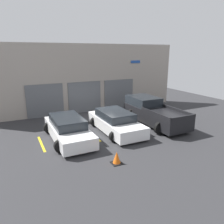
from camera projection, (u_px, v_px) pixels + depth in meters
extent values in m
plane|color=#2D2D30|center=(102.00, 122.00, 15.28)|extent=(28.00, 28.00, 0.00)
cube|color=#9E9389|center=(85.00, 78.00, 17.42)|extent=(16.25, 0.60, 5.35)
cube|color=#595B60|center=(45.00, 101.00, 16.13)|extent=(2.68, 0.08, 2.45)
cube|color=#595B60|center=(85.00, 97.00, 17.43)|extent=(2.68, 0.08, 2.45)
cube|color=#595B60|center=(119.00, 94.00, 18.73)|extent=(2.68, 0.08, 2.45)
cube|color=#1E4799|center=(135.00, 62.00, 18.70)|extent=(0.90, 0.03, 0.22)
cube|color=black|center=(155.00, 115.00, 14.55)|extent=(1.86, 5.16, 0.86)
cube|color=#1E2328|center=(143.00, 101.00, 15.59)|extent=(1.71, 2.32, 0.58)
cube|color=black|center=(155.00, 114.00, 13.03)|extent=(0.08, 2.84, 0.18)
cube|color=black|center=(178.00, 110.00, 13.78)|extent=(0.08, 2.84, 0.18)
cube|color=black|center=(183.00, 118.00, 12.21)|extent=(1.86, 0.08, 0.18)
cylinder|color=black|center=(132.00, 114.00, 15.66)|extent=(0.78, 0.22, 0.78)
cylinder|color=black|center=(151.00, 112.00, 16.35)|extent=(0.78, 0.22, 0.78)
cylinder|color=black|center=(160.00, 128.00, 12.89)|extent=(0.78, 0.22, 0.78)
cylinder|color=black|center=(181.00, 124.00, 13.58)|extent=(0.78, 0.22, 0.78)
cube|color=white|center=(116.00, 124.00, 13.35)|extent=(1.82, 4.63, 0.65)
cube|color=#1E2328|center=(115.00, 115.00, 13.30)|extent=(1.60, 2.55, 0.47)
cylinder|color=black|center=(95.00, 122.00, 14.30)|extent=(0.60, 0.22, 0.60)
cylinder|color=black|center=(116.00, 119.00, 14.98)|extent=(0.60, 0.22, 0.60)
cylinder|color=black|center=(114.00, 136.00, 11.81)|extent=(0.60, 0.22, 0.60)
cylinder|color=black|center=(139.00, 132.00, 12.49)|extent=(0.60, 0.22, 0.60)
cube|color=white|center=(68.00, 131.00, 12.10)|extent=(1.74, 4.72, 0.63)
cube|color=#1E2328|center=(67.00, 121.00, 12.05)|extent=(1.53, 2.60, 0.49)
cylinder|color=black|center=(49.00, 128.00, 13.08)|extent=(0.67, 0.22, 0.67)
cylinder|color=black|center=(74.00, 124.00, 13.73)|extent=(0.67, 0.22, 0.67)
cylinder|color=black|center=(61.00, 146.00, 10.55)|extent=(0.67, 0.22, 0.67)
cylinder|color=black|center=(91.00, 140.00, 11.19)|extent=(0.67, 0.22, 0.67)
cube|color=gold|center=(41.00, 144.00, 11.60)|extent=(0.12, 2.20, 0.01)
cube|color=gold|center=(93.00, 135.00, 12.85)|extent=(0.12, 2.20, 0.01)
cube|color=gold|center=(136.00, 128.00, 14.10)|extent=(0.12, 2.20, 0.01)
cube|color=gold|center=(172.00, 121.00, 15.35)|extent=(0.12, 2.20, 0.01)
cube|color=black|center=(117.00, 163.00, 9.58)|extent=(0.47, 0.47, 0.03)
cone|color=orange|center=(117.00, 158.00, 9.51)|extent=(0.36, 0.36, 0.55)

